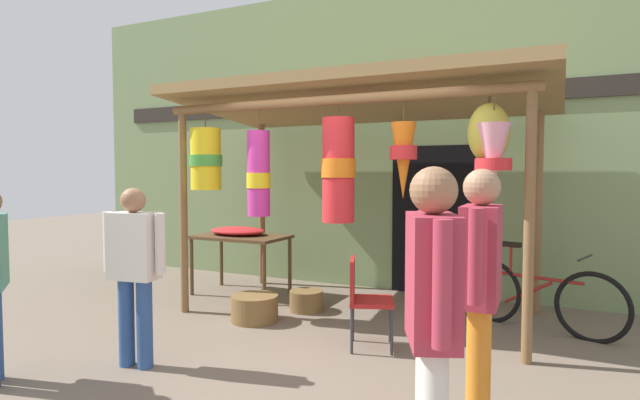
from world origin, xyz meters
The scene contains 12 objects.
ground_plane centered at (0.00, 0.00, 0.00)m, with size 30.00×30.00×0.00m, color #756656.
shop_facade centered at (0.00, 2.26, 2.12)m, with size 10.73×0.29×4.25m.
market_stall_canopy centered at (-0.06, 0.64, 2.23)m, with size 4.24×2.21×2.64m.
display_table centered at (-1.84, 1.02, 0.71)m, with size 1.24×0.76×0.80m.
flower_heap_on_table centered at (-1.90, 1.05, 0.85)m, with size 0.80×0.56×0.11m.
folding_chair centered at (0.39, -0.24, 0.50)m, with size 0.51×0.51×0.84m.
wicker_basket_by_table centered at (-0.99, 0.04, 0.14)m, with size 0.52×0.52×0.29m, color brown.
wicker_basket_spare centered at (-0.67, 0.66, 0.12)m, with size 0.40×0.40×0.24m, color brown.
parked_bicycle centered at (1.83, 1.04, 0.35)m, with size 1.69×0.62×0.92m.
vendor_in_orange centered at (-1.18, -1.51, 0.88)m, with size 0.59×0.28×1.51m.
shopper_by_bananas centered at (1.50, -2.24, 0.99)m, with size 0.35×0.56×1.67m.
passerby_at_right centered at (1.60, -1.41, 0.98)m, with size 0.23×0.59×1.67m.
Camera 1 is at (2.04, -4.64, 1.64)m, focal length 28.48 mm.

